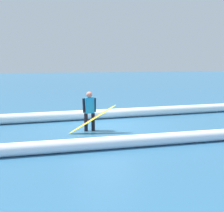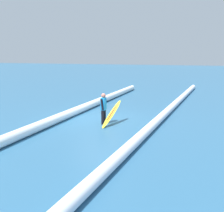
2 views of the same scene
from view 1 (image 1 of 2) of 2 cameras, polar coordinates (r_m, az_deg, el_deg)
The scene contains 5 objects.
ground_plane at distance 11.61m, azimuth -1.29°, elevation -4.10°, with size 142.92×142.92×0.00m, color #2C5F84.
surfer at distance 10.72m, azimuth -4.57°, elevation -0.63°, with size 0.52×0.22×1.50m.
surfboard at distance 10.38m, azimuth -3.95°, elevation -2.68°, with size 1.79×0.58×1.08m.
wave_crest_foreground at distance 13.18m, azimuth -2.11°, elevation -1.62°, with size 0.43×0.43×23.32m, color white.
wave_crest_midground at distance 9.89m, azimuth 19.04°, elevation -5.66°, with size 0.38×0.38×24.41m, color white.
Camera 1 is at (3.31, 10.83, 2.53)m, focal length 45.46 mm.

